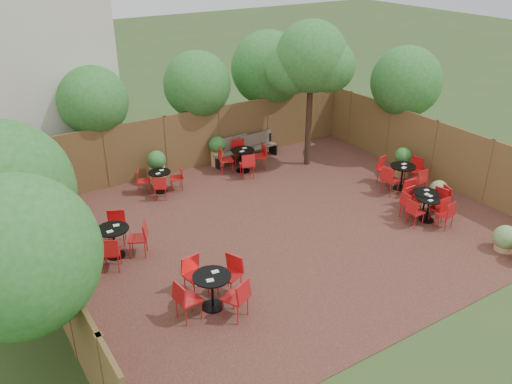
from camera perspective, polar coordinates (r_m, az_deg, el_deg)
ground at (r=14.68m, az=2.36°, el=-3.87°), size 80.00×80.00×0.00m
courtyard_paving at (r=14.67m, az=2.36°, el=-3.84°), size 12.00×10.00×0.02m
fence_back at (r=18.19m, az=-6.59°, el=5.56°), size 12.00×0.08×2.00m
fence_left at (r=12.24m, az=-21.55°, el=-7.06°), size 0.08×10.00×2.00m
fence_right at (r=18.04m, az=18.35°, el=4.20°), size 0.08×10.00×2.00m
neighbour_building at (r=18.91m, az=-24.05°, el=13.79°), size 5.00×4.00×8.00m
overhang_foliage at (r=14.72m, az=-8.21°, el=7.73°), size 15.81×10.97×2.77m
courtyard_tree at (r=17.65m, az=5.92°, el=13.67°), size 2.55×2.45×4.86m
park_bench_left at (r=18.58m, az=-2.64°, el=4.46°), size 1.47×0.52×0.90m
park_bench_right at (r=19.11m, az=0.17°, el=5.01°), size 1.40×0.57×0.84m
bistro_tables at (r=14.91m, az=2.74°, el=-1.36°), size 10.51×7.54×0.93m
planters at (r=16.97m, az=-7.81°, el=2.51°), size 11.49×4.59×1.17m
low_shrubs at (r=15.27m, az=23.98°, el=-3.58°), size 1.51×4.07×0.70m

